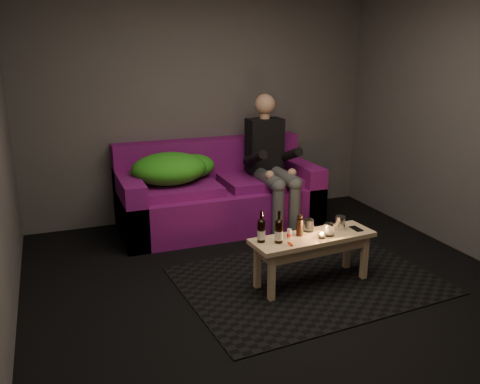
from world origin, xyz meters
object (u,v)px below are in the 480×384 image
at_px(coffee_table, 313,244).
at_px(beer_bottle_b, 279,231).
at_px(person, 271,160).
at_px(steel_cup, 340,223).
at_px(beer_bottle_a, 261,231).
at_px(sofa, 218,196).

distance_m(coffee_table, beer_bottle_b, 0.37).
relative_size(person, beer_bottle_b, 5.43).
height_order(person, steel_cup, person).
height_order(coffee_table, steel_cup, steel_cup).
relative_size(coffee_table, steel_cup, 9.38).
xyz_separation_m(person, beer_bottle_a, (-0.73, -1.44, -0.21)).
distance_m(beer_bottle_a, steel_cup, 0.74).
xyz_separation_m(sofa, steel_cup, (0.57, -1.59, 0.16)).
bearing_deg(beer_bottle_b, beer_bottle_a, 152.95).
bearing_deg(person, beer_bottle_a, -116.77).
relative_size(coffee_table, beer_bottle_b, 4.11).
distance_m(beer_bottle_a, beer_bottle_b, 0.14).
bearing_deg(beer_bottle_a, sofa, 83.93).
distance_m(coffee_table, beer_bottle_a, 0.48).
distance_m(sofa, coffee_table, 1.66).
bearing_deg(beer_bottle_a, beer_bottle_b, -27.05).
bearing_deg(beer_bottle_a, person, 63.23).
bearing_deg(sofa, beer_bottle_a, -96.07).
distance_m(sofa, beer_bottle_b, 1.69).
relative_size(beer_bottle_a, beer_bottle_b, 0.99).
bearing_deg(coffee_table, beer_bottle_b, -173.90).
relative_size(beer_bottle_b, steel_cup, 2.28).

